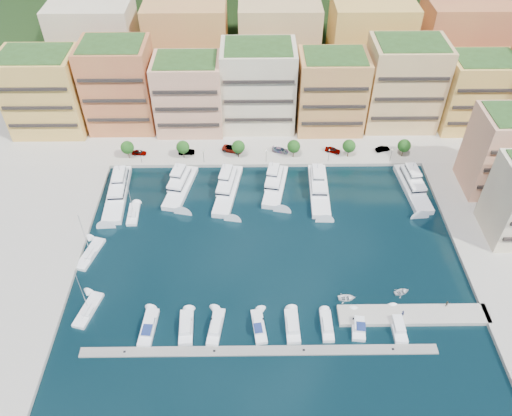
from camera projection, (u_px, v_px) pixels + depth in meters
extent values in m
plane|color=black|center=(269.00, 242.00, 122.39)|extent=(400.00, 400.00, 0.00)
cube|color=#9E998E|center=(264.00, 108.00, 167.91)|extent=(220.00, 64.00, 2.00)
cube|color=#9E998E|center=(4.00, 270.00, 116.01)|extent=(34.00, 76.00, 2.00)
cube|color=#1B3A17|center=(261.00, 46.00, 203.14)|extent=(240.00, 40.00, 58.00)
cube|color=gray|center=(259.00, 351.00, 100.34)|extent=(72.00, 2.20, 0.35)
cube|color=#9E998E|center=(413.00, 316.00, 106.48)|extent=(32.00, 5.00, 2.00)
cube|color=#DFAB51|center=(46.00, 93.00, 149.73)|extent=(22.00, 16.00, 24.00)
cube|color=black|center=(37.00, 108.00, 143.67)|extent=(20.24, 0.50, 0.90)
cube|color=#27441B|center=(33.00, 54.00, 141.31)|extent=(19.36, 14.08, 0.80)
cube|color=#C57C41|center=(120.00, 87.00, 150.70)|extent=(20.00, 16.00, 26.00)
cube|color=black|center=(114.00, 101.00, 144.64)|extent=(18.40, 0.50, 0.90)
cube|color=#27441B|center=(111.00, 44.00, 141.60)|extent=(17.60, 14.08, 0.80)
cube|color=tan|center=(189.00, 95.00, 150.76)|extent=(20.00, 15.00, 22.00)
cube|color=black|center=(187.00, 109.00, 145.07)|extent=(18.40, 0.50, 0.90)
cube|color=#27441B|center=(185.00, 60.00, 143.02)|extent=(17.60, 13.20, 0.80)
cube|color=beige|center=(258.00, 87.00, 151.38)|extent=(22.00, 16.00, 25.00)
cube|color=black|center=(259.00, 101.00, 145.32)|extent=(20.24, 0.50, 0.90)
cube|color=#27441B|center=(258.00, 47.00, 142.62)|extent=(19.36, 14.08, 0.80)
cube|color=#CA7F4B|center=(331.00, 93.00, 150.77)|extent=(20.00, 15.00, 23.00)
cube|color=black|center=(334.00, 107.00, 145.08)|extent=(18.40, 0.50, 0.90)
cube|color=#27441B|center=(335.00, 56.00, 142.69)|extent=(17.60, 13.20, 0.80)
cube|color=#DAB573|center=(403.00, 85.00, 151.40)|extent=(22.00, 16.00, 26.00)
cube|color=black|center=(409.00, 99.00, 145.35)|extent=(20.24, 0.50, 0.90)
cube|color=#27441B|center=(412.00, 43.00, 142.30)|extent=(19.36, 14.08, 0.80)
cube|color=#DFAB51|center=(475.00, 94.00, 151.47)|extent=(20.00, 15.00, 22.00)
cube|color=black|center=(484.00, 107.00, 145.78)|extent=(18.40, 0.50, 0.90)
cube|color=#27441B|center=(487.00, 59.00, 143.73)|extent=(17.60, 13.20, 0.80)
cube|color=tan|center=(506.00, 153.00, 129.43)|extent=(18.00, 14.00, 22.00)
cube|color=beige|center=(98.00, 48.00, 165.40)|extent=(26.00, 18.00, 30.00)
cube|color=#CA7F4B|center=(188.00, 48.00, 165.65)|extent=(26.00, 18.00, 30.00)
cube|color=#DAB573|center=(278.00, 47.00, 165.89)|extent=(26.00, 18.00, 30.00)
cube|color=#DFAB51|center=(368.00, 47.00, 166.14)|extent=(26.00, 18.00, 30.00)
cube|color=#C57C41|center=(458.00, 46.00, 166.38)|extent=(26.00, 18.00, 30.00)
cylinder|color=#473323|center=(129.00, 154.00, 144.96)|extent=(0.24, 0.24, 3.00)
sphere|color=#184213|center=(127.00, 147.00, 143.43)|extent=(3.80, 3.80, 3.80)
cylinder|color=#473323|center=(184.00, 153.00, 145.09)|extent=(0.24, 0.24, 3.00)
sphere|color=#184213|center=(183.00, 147.00, 143.56)|extent=(3.80, 3.80, 3.80)
cylinder|color=#473323|center=(239.00, 153.00, 145.22)|extent=(0.24, 0.24, 3.00)
sphere|color=#184213|center=(238.00, 147.00, 143.69)|extent=(3.80, 3.80, 3.80)
cylinder|color=#473323|center=(293.00, 153.00, 145.35)|extent=(0.24, 0.24, 3.00)
sphere|color=#184213|center=(294.00, 146.00, 143.82)|extent=(3.80, 3.80, 3.80)
cylinder|color=#473323|center=(348.00, 152.00, 145.48)|extent=(0.24, 0.24, 3.00)
sphere|color=#184213|center=(349.00, 146.00, 143.95)|extent=(3.80, 3.80, 3.80)
cylinder|color=#473323|center=(403.00, 152.00, 145.61)|extent=(0.24, 0.24, 3.00)
sphere|color=#184213|center=(404.00, 146.00, 144.08)|extent=(3.80, 3.80, 3.80)
cylinder|color=black|center=(141.00, 157.00, 142.96)|extent=(0.10, 0.10, 4.00)
sphere|color=#FFF2CC|center=(140.00, 151.00, 141.57)|extent=(0.30, 0.30, 0.30)
cylinder|color=black|center=(204.00, 157.00, 143.11)|extent=(0.10, 0.10, 4.00)
sphere|color=#FFF2CC|center=(203.00, 151.00, 141.72)|extent=(0.30, 0.30, 0.30)
cylinder|color=black|center=(266.00, 156.00, 143.26)|extent=(0.10, 0.10, 4.00)
sphere|color=#FFF2CC|center=(266.00, 150.00, 141.86)|extent=(0.30, 0.30, 0.30)
cylinder|color=black|center=(329.00, 156.00, 143.40)|extent=(0.10, 0.10, 4.00)
sphere|color=#FFF2CC|center=(329.00, 150.00, 142.01)|extent=(0.30, 0.30, 0.30)
cylinder|color=black|center=(391.00, 155.00, 143.55)|extent=(0.10, 0.10, 4.00)
sphere|color=#FFF2CC|center=(392.00, 150.00, 142.16)|extent=(0.30, 0.30, 0.30)
cube|color=white|center=(118.00, 195.00, 134.82)|extent=(6.10, 22.80, 2.30)
cube|color=white|center=(118.00, 184.00, 135.09)|extent=(4.68, 12.61, 1.80)
cube|color=black|center=(118.00, 184.00, 135.09)|extent=(4.74, 12.67, 0.55)
cube|color=white|center=(118.00, 175.00, 135.33)|extent=(3.30, 6.92, 1.40)
cylinder|color=#B2B2B7|center=(118.00, 167.00, 135.24)|extent=(0.14, 0.14, 1.80)
cube|color=white|center=(181.00, 189.00, 136.68)|extent=(8.44, 18.51, 2.30)
cube|color=white|center=(181.00, 179.00, 136.60)|extent=(5.93, 10.45, 1.80)
cube|color=black|center=(181.00, 179.00, 136.60)|extent=(6.00, 10.52, 0.55)
cube|color=white|center=(180.00, 171.00, 136.57)|extent=(3.96, 5.85, 1.40)
cylinder|color=#B2B2B7|center=(180.00, 164.00, 136.27)|extent=(0.14, 0.14, 1.80)
cube|color=black|center=(181.00, 190.00, 136.98)|extent=(8.50, 18.57, 0.35)
cube|color=white|center=(228.00, 192.00, 135.81)|extent=(7.94, 21.02, 2.30)
cube|color=white|center=(228.00, 181.00, 135.93)|extent=(5.58, 11.77, 1.80)
cube|color=black|center=(228.00, 181.00, 135.93)|extent=(5.65, 11.84, 0.55)
cube|color=white|center=(228.00, 173.00, 136.05)|extent=(3.73, 6.53, 1.40)
cylinder|color=#B2B2B7|center=(228.00, 165.00, 135.87)|extent=(0.14, 0.14, 1.80)
cube|color=white|center=(275.00, 188.00, 137.11)|extent=(7.90, 17.89, 2.30)
cube|color=white|center=(275.00, 178.00, 136.99)|extent=(5.61, 10.08, 1.80)
cube|color=black|center=(275.00, 178.00, 136.99)|extent=(5.68, 10.15, 0.55)
cube|color=white|center=(275.00, 170.00, 136.92)|extent=(3.77, 5.63, 1.40)
cylinder|color=#B2B2B7|center=(275.00, 163.00, 136.59)|extent=(0.14, 0.14, 1.80)
cube|color=white|center=(319.00, 192.00, 135.85)|extent=(5.57, 21.15, 2.30)
cube|color=white|center=(319.00, 181.00, 136.00)|extent=(4.37, 11.68, 1.80)
cube|color=black|center=(319.00, 181.00, 136.00)|extent=(4.43, 11.74, 0.55)
cube|color=white|center=(318.00, 173.00, 136.15)|extent=(3.12, 6.40, 1.40)
cylinder|color=#B2B2B7|center=(318.00, 165.00, 135.98)|extent=(0.14, 0.14, 1.80)
cube|color=black|center=(319.00, 193.00, 136.16)|extent=(5.62, 21.20, 0.35)
cube|color=white|center=(412.00, 190.00, 136.48)|extent=(6.58, 20.21, 2.30)
cube|color=white|center=(412.00, 179.00, 136.54)|extent=(4.92, 11.23, 1.80)
cube|color=black|center=(412.00, 179.00, 136.54)|extent=(4.99, 11.29, 0.55)
cube|color=white|center=(412.00, 171.00, 136.62)|extent=(3.42, 6.19, 1.40)
cylinder|color=#B2B2B7|center=(412.00, 164.00, 136.41)|extent=(0.14, 0.14, 1.80)
cube|color=white|center=(149.00, 328.00, 104.02)|extent=(3.45, 9.25, 1.40)
cube|color=white|center=(148.00, 327.00, 102.80)|extent=(2.49, 4.50, 1.10)
cube|color=black|center=(149.00, 320.00, 104.31)|extent=(2.00, 0.25, 0.55)
cube|color=navy|center=(146.00, 330.00, 101.53)|extent=(2.14, 2.86, 0.12)
cube|color=white|center=(186.00, 328.00, 104.08)|extent=(3.22, 8.45, 1.40)
cube|color=white|center=(186.00, 326.00, 102.90)|extent=(2.39, 4.10, 1.10)
cube|color=black|center=(186.00, 320.00, 104.29)|extent=(2.04, 0.20, 0.55)
cube|color=white|center=(216.00, 328.00, 104.13)|extent=(3.71, 9.19, 1.40)
cube|color=white|center=(216.00, 326.00, 102.92)|extent=(2.52, 4.51, 1.10)
cube|color=black|center=(216.00, 319.00, 104.41)|extent=(1.80, 0.35, 0.55)
cube|color=white|center=(259.00, 327.00, 104.21)|extent=(3.48, 8.41, 1.40)
cube|color=white|center=(259.00, 325.00, 103.03)|extent=(2.38, 4.13, 1.10)
cube|color=black|center=(259.00, 319.00, 104.39)|extent=(1.73, 0.33, 0.55)
cube|color=navy|center=(259.00, 328.00, 101.84)|extent=(2.00, 2.65, 0.12)
cube|color=white|center=(292.00, 327.00, 104.27)|extent=(2.99, 8.27, 1.40)
cube|color=white|center=(293.00, 325.00, 103.08)|extent=(2.28, 3.99, 1.10)
cube|color=black|center=(292.00, 319.00, 104.46)|extent=(2.02, 0.15, 0.55)
cube|color=white|center=(327.00, 327.00, 104.32)|extent=(2.37, 7.57, 1.40)
cube|color=white|center=(327.00, 325.00, 103.16)|extent=(1.85, 3.64, 1.10)
cube|color=black|center=(327.00, 319.00, 104.45)|extent=(1.70, 0.10, 0.55)
cube|color=white|center=(358.00, 326.00, 104.38)|extent=(3.58, 7.49, 1.40)
cube|color=white|center=(359.00, 324.00, 103.23)|extent=(2.52, 3.70, 1.10)
cube|color=black|center=(358.00, 319.00, 104.46)|extent=(1.94, 0.34, 0.55)
cube|color=navy|center=(360.00, 326.00, 102.14)|extent=(2.15, 2.38, 0.12)
cube|color=white|center=(397.00, 326.00, 104.45)|extent=(2.62, 8.66, 1.40)
cube|color=white|center=(399.00, 324.00, 103.25)|extent=(2.04, 4.16, 1.10)
cube|color=black|center=(397.00, 318.00, 104.69)|extent=(1.88, 0.10, 0.55)
cube|color=white|center=(89.00, 310.00, 107.37)|extent=(5.08, 9.70, 1.20)
cube|color=white|center=(87.00, 312.00, 106.07)|extent=(2.22, 2.67, 0.60)
cylinder|color=#B2B2B7|center=(82.00, 290.00, 103.23)|extent=(0.14, 0.14, 12.00)
cylinder|color=#B2B2B7|center=(85.00, 311.00, 105.26)|extent=(1.16, 4.07, 0.10)
cube|color=white|center=(91.00, 254.00, 119.25)|extent=(5.44, 10.60, 1.20)
cube|color=white|center=(89.00, 255.00, 117.89)|extent=(2.31, 2.91, 0.60)
cylinder|color=#B2B2B7|center=(85.00, 234.00, 115.14)|extent=(0.14, 0.14, 12.00)
cylinder|color=#B2B2B7|center=(87.00, 255.00, 117.04)|extent=(1.33, 4.46, 0.10)
cube|color=white|center=(133.00, 215.00, 129.35)|extent=(3.07, 8.20, 1.20)
cube|color=white|center=(132.00, 214.00, 128.14)|extent=(1.71, 2.09, 0.60)
cylinder|color=#B2B2B7|center=(129.00, 195.00, 125.16)|extent=(0.14, 0.14, 12.00)
cylinder|color=#B2B2B7|center=(132.00, 214.00, 127.37)|extent=(0.27, 3.64, 0.10)
imported|color=white|center=(347.00, 298.00, 109.57)|extent=(3.96, 2.87, 0.81)
imported|color=silver|center=(402.00, 292.00, 110.83)|extent=(4.12, 3.46, 0.73)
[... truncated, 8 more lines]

